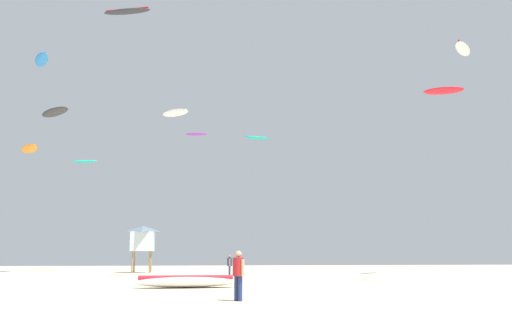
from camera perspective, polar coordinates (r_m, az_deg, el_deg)
ground_plane at (r=14.52m, az=9.50°, el=-16.20°), size 120.00×120.00×0.00m
person_foreground at (r=18.58m, az=-1.99°, el=-11.70°), size 0.40×0.49×1.77m
person_midground at (r=37.04m, az=-2.98°, el=-10.90°), size 0.36×0.52×1.58m
kite_grounded_near at (r=25.90m, az=-7.87°, el=-12.71°), size 5.12×1.70×0.63m
lifeguard_tower at (r=47.10m, az=-12.60°, el=-7.84°), size 2.30×2.30×4.15m
kite_aloft_0 at (r=50.26m, az=-21.66°, el=5.70°), size 3.85×4.17×0.60m
kite_aloft_1 at (r=56.79m, az=0.10°, el=3.24°), size 2.78×1.24×0.35m
kite_aloft_2 at (r=54.74m, az=-6.71°, el=3.63°), size 2.43×1.09×0.28m
kite_aloft_3 at (r=38.59m, az=-9.05°, el=5.98°), size 2.30×1.99×0.55m
kite_aloft_4 at (r=40.06m, az=-22.95°, el=10.98°), size 1.99×2.90×0.59m
kite_aloft_5 at (r=33.61m, az=20.32°, el=7.99°), size 2.49×1.49×0.49m
kite_aloft_6 at (r=56.49m, az=-18.71°, el=0.53°), size 3.03×1.74×0.47m
kite_aloft_7 at (r=46.51m, az=22.20°, el=12.13°), size 2.96×3.28×0.43m
kite_aloft_8 at (r=50.32m, az=-14.28°, el=16.53°), size 4.67×2.58×0.69m
kite_aloft_9 at (r=52.41m, az=-24.09°, el=1.83°), size 3.11×4.11×0.68m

